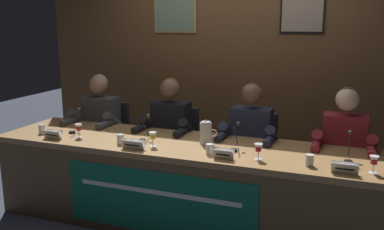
# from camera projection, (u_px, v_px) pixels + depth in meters

# --- Properties ---
(ground_plane) EXTENTS (12.00, 12.00, 0.00)m
(ground_plane) POSITION_uv_depth(u_px,v_px,m) (192.00, 223.00, 3.71)
(ground_plane) COLOR #383D4C
(wall_back_panelled) EXTENTS (4.72, 0.14, 2.60)m
(wall_back_panelled) POSITION_uv_depth(u_px,v_px,m) (236.00, 62.00, 4.70)
(wall_back_panelled) COLOR brown
(wall_back_panelled) RESTS_ON ground_plane
(conference_table) EXTENTS (3.52, 0.83, 0.73)m
(conference_table) POSITION_uv_depth(u_px,v_px,m) (187.00, 173.00, 3.50)
(conference_table) COLOR olive
(conference_table) RESTS_ON ground_plane
(chair_far_left) EXTENTS (0.44, 0.45, 0.89)m
(chair_far_left) POSITION_uv_depth(u_px,v_px,m) (108.00, 145.00, 4.58)
(chair_far_left) COLOR black
(chair_far_left) RESTS_ON ground_plane
(panelist_far_left) EXTENTS (0.51, 0.48, 1.22)m
(panelist_far_left) POSITION_uv_depth(u_px,v_px,m) (97.00, 124.00, 4.34)
(panelist_far_left) COLOR black
(panelist_far_left) RESTS_ON ground_plane
(nameplate_far_left) EXTENTS (0.18, 0.06, 0.08)m
(nameplate_far_left) POSITION_uv_depth(u_px,v_px,m) (53.00, 134.00, 3.69)
(nameplate_far_left) COLOR white
(nameplate_far_left) RESTS_ON conference_table
(juice_glass_far_left) EXTENTS (0.06, 0.06, 0.12)m
(juice_glass_far_left) POSITION_uv_depth(u_px,v_px,m) (79.00, 128.00, 3.73)
(juice_glass_far_left) COLOR white
(juice_glass_far_left) RESTS_ON conference_table
(water_cup_far_left) EXTENTS (0.06, 0.06, 0.08)m
(water_cup_far_left) POSITION_uv_depth(u_px,v_px,m) (42.00, 129.00, 3.87)
(water_cup_far_left) COLOR silver
(water_cup_far_left) RESTS_ON conference_table
(microphone_far_left) EXTENTS (0.06, 0.17, 0.22)m
(microphone_far_left) POSITION_uv_depth(u_px,v_px,m) (74.00, 124.00, 3.91)
(microphone_far_left) COLOR black
(microphone_far_left) RESTS_ON conference_table
(chair_center_left) EXTENTS (0.44, 0.45, 0.89)m
(chair_center_left) POSITION_uv_depth(u_px,v_px,m) (176.00, 153.00, 4.31)
(chair_center_left) COLOR black
(chair_center_left) RESTS_ON ground_plane
(panelist_center_left) EXTENTS (0.51, 0.48, 1.22)m
(panelist_center_left) POSITION_uv_depth(u_px,v_px,m) (168.00, 131.00, 4.07)
(panelist_center_left) COLOR black
(panelist_center_left) RESTS_ON ground_plane
(nameplate_center_left) EXTENTS (0.20, 0.06, 0.08)m
(nameplate_center_left) POSITION_uv_depth(u_px,v_px,m) (133.00, 145.00, 3.39)
(nameplate_center_left) COLOR white
(nameplate_center_left) RESTS_ON conference_table
(juice_glass_center_left) EXTENTS (0.06, 0.06, 0.12)m
(juice_glass_center_left) POSITION_uv_depth(u_px,v_px,m) (153.00, 137.00, 3.46)
(juice_glass_center_left) COLOR white
(juice_glass_center_left) RESTS_ON conference_table
(water_cup_center_left) EXTENTS (0.06, 0.06, 0.08)m
(water_cup_center_left) POSITION_uv_depth(u_px,v_px,m) (120.00, 140.00, 3.54)
(water_cup_center_left) COLOR silver
(water_cup_center_left) RESTS_ON conference_table
(microphone_center_left) EXTENTS (0.06, 0.17, 0.22)m
(microphone_center_left) POSITION_uv_depth(u_px,v_px,m) (144.00, 132.00, 3.64)
(microphone_center_left) COLOR black
(microphone_center_left) RESTS_ON conference_table
(chair_center_right) EXTENTS (0.44, 0.45, 0.89)m
(chair_center_right) POSITION_uv_depth(u_px,v_px,m) (253.00, 162.00, 4.03)
(chair_center_right) COLOR black
(chair_center_right) RESTS_ON ground_plane
(panelist_center_right) EXTENTS (0.51, 0.48, 1.22)m
(panelist_center_right) POSITION_uv_depth(u_px,v_px,m) (249.00, 139.00, 3.79)
(panelist_center_right) COLOR black
(panelist_center_right) RESTS_ON ground_plane
(nameplate_center_right) EXTENTS (0.16, 0.06, 0.08)m
(nameplate_center_right) POSITION_uv_depth(u_px,v_px,m) (224.00, 154.00, 3.15)
(nameplate_center_right) COLOR white
(nameplate_center_right) RESTS_ON conference_table
(juice_glass_center_right) EXTENTS (0.06, 0.06, 0.12)m
(juice_glass_center_right) POSITION_uv_depth(u_px,v_px,m) (258.00, 149.00, 3.13)
(juice_glass_center_right) COLOR white
(juice_glass_center_right) RESTS_ON conference_table
(water_cup_center_right) EXTENTS (0.06, 0.06, 0.08)m
(water_cup_center_right) POSITION_uv_depth(u_px,v_px,m) (210.00, 150.00, 3.26)
(water_cup_center_right) COLOR silver
(water_cup_center_right) RESTS_ON conference_table
(microphone_center_right) EXTENTS (0.06, 0.17, 0.22)m
(microphone_center_right) POSITION_uv_depth(u_px,v_px,m) (235.00, 141.00, 3.36)
(microphone_center_right) COLOR black
(microphone_center_right) RESTS_ON conference_table
(chair_far_right) EXTENTS (0.44, 0.45, 0.89)m
(chair_far_right) POSITION_uv_depth(u_px,v_px,m) (341.00, 172.00, 3.75)
(chair_far_right) COLOR black
(chair_far_right) RESTS_ON ground_plane
(panelist_far_right) EXTENTS (0.51, 0.48, 1.22)m
(panelist_far_right) POSITION_uv_depth(u_px,v_px,m) (343.00, 149.00, 3.51)
(panelist_far_right) COLOR black
(panelist_far_right) RESTS_ON ground_plane
(nameplate_far_right) EXTENTS (0.18, 0.06, 0.08)m
(nameplate_far_right) POSITION_uv_depth(u_px,v_px,m) (345.00, 168.00, 2.84)
(nameplate_far_right) COLOR white
(nameplate_far_right) RESTS_ON conference_table
(juice_glass_far_right) EXTENTS (0.06, 0.06, 0.12)m
(juice_glass_far_right) POSITION_uv_depth(u_px,v_px,m) (374.00, 161.00, 2.84)
(juice_glass_far_right) COLOR white
(juice_glass_far_right) RESTS_ON conference_table
(water_cup_far_right) EXTENTS (0.06, 0.06, 0.08)m
(water_cup_far_right) POSITION_uv_depth(u_px,v_px,m) (310.00, 161.00, 3.00)
(water_cup_far_right) COLOR silver
(water_cup_far_right) RESTS_ON conference_table
(microphone_far_right) EXTENTS (0.06, 0.17, 0.22)m
(microphone_far_right) POSITION_uv_depth(u_px,v_px,m) (349.00, 152.00, 3.09)
(microphone_far_right) COLOR black
(microphone_far_right) RESTS_ON conference_table
(water_pitcher_central) EXTENTS (0.15, 0.10, 0.21)m
(water_pitcher_central) POSITION_uv_depth(u_px,v_px,m) (206.00, 133.00, 3.54)
(water_pitcher_central) COLOR silver
(water_pitcher_central) RESTS_ON conference_table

